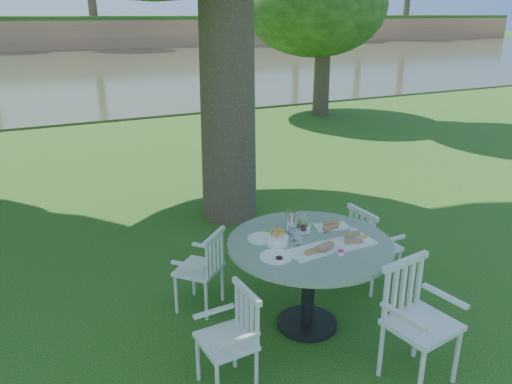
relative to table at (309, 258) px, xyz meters
The scene contains 8 objects.
ground 1.40m from the table, 82.71° to the left, with size 140.00×140.00×0.00m, color #153E0D.
table is the anchor object (origin of this frame).
chair_ne 1.01m from the table, 19.96° to the left, with size 0.44×0.47×0.89m.
chair_nw 1.02m from the table, 137.28° to the left, with size 0.57×0.56×0.82m.
chair_sw 1.03m from the table, 155.16° to the right, with size 0.41×0.44×0.82m.
chair_se 0.99m from the table, 66.93° to the right, with size 0.55×0.53×0.97m.
tableware 0.23m from the table, 130.59° to the left, with size 1.07×0.72×0.24m.
river 24.21m from the table, 89.64° to the left, with size 100.00×28.00×0.12m, color #373E24.
Camera 1 is at (-2.33, -4.56, 2.76)m, focal length 35.00 mm.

